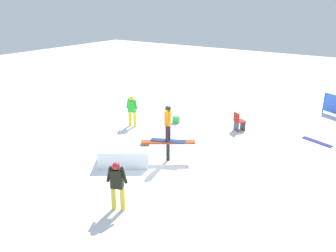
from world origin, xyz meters
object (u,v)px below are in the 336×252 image
at_px(main_rider_on_rail, 168,124).
at_px(loose_snowboard_navy, 317,142).
at_px(bystander_green, 132,109).
at_px(bystander_black, 117,184).
at_px(backpack_on_snow, 176,120).
at_px(rail_feature, 168,144).
at_px(folding_chair, 239,122).

height_order(main_rider_on_rail, loose_snowboard_navy, main_rider_on_rail).
height_order(main_rider_on_rail, bystander_green, main_rider_on_rail).
height_order(bystander_black, backpack_on_snow, bystander_black).
bearing_deg(loose_snowboard_navy, rail_feature, -110.55).
bearing_deg(loose_snowboard_navy, backpack_on_snow, -146.89).
xyz_separation_m(rail_feature, folding_chair, (1.02, 4.38, -0.24)).
xyz_separation_m(bystander_green, backpack_on_snow, (1.52, 1.53, -0.67)).
bearing_deg(main_rider_on_rail, rail_feature, 0.00).
relative_size(loose_snowboard_navy, folding_chair, 1.51).
relative_size(bystander_black, bystander_green, 1.01).
relative_size(bystander_black, loose_snowboard_navy, 1.14).
distance_m(bystander_black, folding_chair, 7.81).
distance_m(bystander_green, backpack_on_snow, 2.25).
xyz_separation_m(main_rider_on_rail, bystander_black, (0.56, -3.41, -0.62)).
bearing_deg(folding_chair, loose_snowboard_navy, -134.90).
relative_size(rail_feature, loose_snowboard_navy, 1.37).
bearing_deg(main_rider_on_rail, bystander_green, 126.87).
relative_size(folding_chair, backpack_on_snow, 2.59).
height_order(bystander_green, backpack_on_snow, bystander_green).
xyz_separation_m(bystander_green, loose_snowboard_navy, (7.81, 2.91, -0.83)).
bearing_deg(backpack_on_snow, loose_snowboard_navy, -165.17).
bearing_deg(bystander_green, main_rider_on_rail, -42.55).
relative_size(bystander_green, loose_snowboard_navy, 1.13).
bearing_deg(rail_feature, bystander_green, 114.85).
distance_m(loose_snowboard_navy, backpack_on_snow, 6.45).
distance_m(loose_snowboard_navy, folding_chair, 3.42).
relative_size(main_rider_on_rail, bystander_green, 0.92).
height_order(main_rider_on_rail, backpack_on_snow, main_rider_on_rail).
relative_size(loose_snowboard_navy, backpack_on_snow, 3.90).
bearing_deg(bystander_green, folding_chair, 15.70).
bearing_deg(backpack_on_snow, bystander_green, 47.63).
relative_size(rail_feature, main_rider_on_rail, 1.32).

